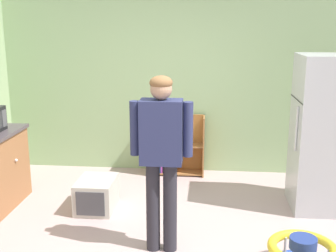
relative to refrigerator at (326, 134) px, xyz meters
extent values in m
plane|color=#B49999|center=(-1.66, -1.14, -0.89)|extent=(12.00, 12.00, 0.00)
cube|color=#97B782|center=(-1.66, 1.19, 0.46)|extent=(5.20, 0.06, 2.70)
sphere|color=silver|center=(-3.55, -0.28, -0.33)|extent=(0.04, 0.04, 0.04)
cube|color=#B7BABF|center=(0.00, 0.00, 0.00)|extent=(0.70, 0.68, 1.78)
cylinder|color=silver|center=(-0.36, -0.17, 0.09)|extent=(0.02, 0.02, 0.50)
cube|color=#333333|center=(-0.35, 0.00, 0.39)|extent=(0.01, 0.67, 0.01)
cube|color=#A36C3A|center=(-2.17, 0.97, -0.47)|extent=(0.02, 0.28, 0.85)
cube|color=#A36C3A|center=(-1.39, 0.97, -0.47)|extent=(0.02, 0.28, 0.85)
cube|color=#AA6C34|center=(-1.78, 1.10, -0.47)|extent=(0.80, 0.02, 0.85)
cube|color=#A36C3A|center=(-1.78, 0.97, -0.86)|extent=(0.76, 0.24, 0.02)
cube|color=#A36C3A|center=(-1.78, 0.97, -0.46)|extent=(0.76, 0.24, 0.02)
cube|color=#2553A0|center=(-2.13, 0.94, -0.74)|extent=(0.03, 0.17, 0.23)
cube|color=#245E99|center=(-2.13, 0.94, -0.33)|extent=(0.02, 0.17, 0.22)
cube|color=#8C3490|center=(-2.06, 0.94, -0.73)|extent=(0.02, 0.17, 0.24)
cube|color=olive|center=(-2.08, 0.94, -0.34)|extent=(0.02, 0.17, 0.22)
cube|color=#2E52A2|center=(-2.00, 0.94, -0.75)|extent=(0.03, 0.17, 0.19)
cube|color=#295895|center=(-2.03, 0.94, -0.32)|extent=(0.03, 0.17, 0.24)
cube|color=purple|center=(-1.97, 0.94, -0.73)|extent=(0.03, 0.17, 0.24)
cube|color=#B2312D|center=(-1.95, 0.94, -0.33)|extent=(0.03, 0.17, 0.23)
cube|color=gold|center=(-1.93, 0.94, -0.75)|extent=(0.02, 0.17, 0.19)
cube|color=gold|center=(-1.92, 0.94, -0.33)|extent=(0.03, 0.17, 0.23)
cube|color=#833D96|center=(-1.83, 0.94, -0.74)|extent=(0.02, 0.17, 0.21)
cube|color=#26853D|center=(-1.87, 0.94, -0.35)|extent=(0.03, 0.17, 0.20)
cube|color=orange|center=(-1.78, 0.94, -0.72)|extent=(0.03, 0.17, 0.26)
cylinder|color=#29272F|center=(-1.83, -1.14, -0.46)|extent=(0.13, 0.13, 0.87)
cylinder|color=#29272F|center=(-1.67, -1.14, -0.46)|extent=(0.13, 0.13, 0.87)
cube|color=navy|center=(-1.75, -1.14, 0.27)|extent=(0.38, 0.22, 0.59)
cylinder|color=navy|center=(-1.99, -1.14, 0.30)|extent=(0.09, 0.09, 0.50)
cylinder|color=navy|center=(-1.51, -1.14, 0.30)|extent=(0.09, 0.09, 0.50)
sphere|color=tan|center=(-1.75, -1.14, 0.66)|extent=(0.20, 0.20, 0.20)
ellipsoid|color=brown|center=(-1.75, -1.14, 0.72)|extent=(0.21, 0.21, 0.13)
torus|color=yellow|center=(-0.50, -1.41, -0.67)|extent=(0.60, 0.60, 0.08)
cylinder|color=navy|center=(-0.50, -1.41, -0.62)|extent=(0.23, 0.23, 0.10)
cylinder|color=silver|center=(-0.61, -1.22, -0.76)|extent=(0.02, 0.02, 0.18)
cube|color=beige|center=(-2.60, -0.30, -0.71)|extent=(0.42, 0.54, 0.36)
cube|color=#424247|center=(-2.60, -0.58, -0.71)|extent=(0.32, 0.01, 0.27)
cube|color=#515156|center=(-3.68, -0.21, 0.15)|extent=(0.01, 0.10, 0.20)
camera|label=1|loc=(-1.35, -4.84, 1.23)|focal=45.80mm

